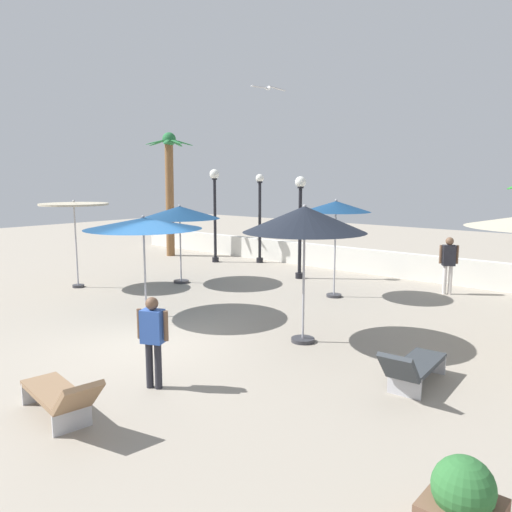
{
  "coord_description": "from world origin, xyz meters",
  "views": [
    {
      "loc": [
        8.67,
        -6.71,
        3.46
      ],
      "look_at": [
        0.0,
        3.45,
        1.4
      ],
      "focal_mm": 35.28,
      "sensor_mm": 36.0,
      "label": 1
    }
  ],
  "objects_px": {
    "lounge_chair_0": "(61,395)",
    "patio_umbrella_2": "(143,224)",
    "patio_umbrella_1": "(336,208)",
    "lamp_post_1": "(215,202)",
    "palm_tree_0": "(170,181)",
    "lamp_post_2": "(300,214)",
    "patio_umbrella_3": "(305,220)",
    "planter": "(462,503)",
    "guest_1": "(153,334)",
    "patio_umbrella_4": "(74,208)",
    "patio_umbrella_0": "(180,213)",
    "seagull_1": "(268,88)",
    "lounge_chair_1": "(413,366)",
    "lamp_post_0": "(260,212)",
    "guest_0": "(449,260)"
  },
  "relations": [
    {
      "from": "lamp_post_1",
      "to": "lamp_post_2",
      "type": "height_order",
      "value": "lamp_post_1"
    },
    {
      "from": "patio_umbrella_0",
      "to": "lounge_chair_1",
      "type": "distance_m",
      "value": 10.21
    },
    {
      "from": "patio_umbrella_1",
      "to": "lounge_chair_1",
      "type": "relative_size",
      "value": 1.5
    },
    {
      "from": "patio_umbrella_2",
      "to": "seagull_1",
      "type": "bearing_deg",
      "value": 104.5
    },
    {
      "from": "lamp_post_1",
      "to": "guest_1",
      "type": "height_order",
      "value": "lamp_post_1"
    },
    {
      "from": "patio_umbrella_2",
      "to": "planter",
      "type": "relative_size",
      "value": 3.42
    },
    {
      "from": "seagull_1",
      "to": "planter",
      "type": "height_order",
      "value": "seagull_1"
    },
    {
      "from": "patio_umbrella_0",
      "to": "guest_0",
      "type": "bearing_deg",
      "value": 28.93
    },
    {
      "from": "lounge_chair_1",
      "to": "patio_umbrella_3",
      "type": "bearing_deg",
      "value": 164.0
    },
    {
      "from": "patio_umbrella_0",
      "to": "patio_umbrella_1",
      "type": "relative_size",
      "value": 0.92
    },
    {
      "from": "patio_umbrella_3",
      "to": "palm_tree_0",
      "type": "xyz_separation_m",
      "value": [
        -11.6,
        6.13,
        0.72
      ]
    },
    {
      "from": "palm_tree_0",
      "to": "guest_0",
      "type": "xyz_separation_m",
      "value": [
        12.32,
        0.39,
        -2.28
      ]
    },
    {
      "from": "palm_tree_0",
      "to": "lounge_chair_0",
      "type": "distance_m",
      "value": 16.06
    },
    {
      "from": "lamp_post_1",
      "to": "patio_umbrella_3",
      "type": "bearing_deg",
      "value": -35.0
    },
    {
      "from": "patio_umbrella_1",
      "to": "lamp_post_1",
      "type": "height_order",
      "value": "lamp_post_1"
    },
    {
      "from": "patio_umbrella_0",
      "to": "lounge_chair_1",
      "type": "bearing_deg",
      "value": -18.77
    },
    {
      "from": "lamp_post_0",
      "to": "patio_umbrella_2",
      "type": "bearing_deg",
      "value": -69.18
    },
    {
      "from": "lounge_chair_0",
      "to": "lamp_post_0",
      "type": "bearing_deg",
      "value": 118.42
    },
    {
      "from": "patio_umbrella_2",
      "to": "planter",
      "type": "bearing_deg",
      "value": -18.8
    },
    {
      "from": "planter",
      "to": "patio_umbrella_1",
      "type": "bearing_deg",
      "value": 128.6
    },
    {
      "from": "patio_umbrella_2",
      "to": "guest_1",
      "type": "height_order",
      "value": "patio_umbrella_2"
    },
    {
      "from": "guest_1",
      "to": "lamp_post_2",
      "type": "bearing_deg",
      "value": 111.43
    },
    {
      "from": "patio_umbrella_0",
      "to": "palm_tree_0",
      "type": "distance_m",
      "value": 6.23
    },
    {
      "from": "lamp_post_1",
      "to": "patio_umbrella_4",
      "type": "bearing_deg",
      "value": -88.63
    },
    {
      "from": "patio_umbrella_2",
      "to": "guest_0",
      "type": "relative_size",
      "value": 1.68
    },
    {
      "from": "patio_umbrella_2",
      "to": "lamp_post_1",
      "type": "relative_size",
      "value": 0.76
    },
    {
      "from": "patio_umbrella_2",
      "to": "guest_1",
      "type": "relative_size",
      "value": 1.87
    },
    {
      "from": "patio_umbrella_2",
      "to": "palm_tree_0",
      "type": "relative_size",
      "value": 0.53
    },
    {
      "from": "patio_umbrella_2",
      "to": "palm_tree_0",
      "type": "height_order",
      "value": "palm_tree_0"
    },
    {
      "from": "palm_tree_0",
      "to": "lounge_chair_0",
      "type": "height_order",
      "value": "palm_tree_0"
    },
    {
      "from": "lounge_chair_0",
      "to": "patio_umbrella_2",
      "type": "bearing_deg",
      "value": 130.38
    },
    {
      "from": "patio_umbrella_2",
      "to": "seagull_1",
      "type": "relative_size",
      "value": 2.21
    },
    {
      "from": "patio_umbrella_3",
      "to": "lamp_post_0",
      "type": "relative_size",
      "value": 0.81
    },
    {
      "from": "palm_tree_0",
      "to": "lamp_post_2",
      "type": "height_order",
      "value": "palm_tree_0"
    },
    {
      "from": "patio_umbrella_1",
      "to": "lounge_chair_0",
      "type": "relative_size",
      "value": 1.48
    },
    {
      "from": "patio_umbrella_0",
      "to": "lounge_chair_0",
      "type": "distance_m",
      "value": 9.95
    },
    {
      "from": "seagull_1",
      "to": "patio_umbrella_0",
      "type": "bearing_deg",
      "value": -99.27
    },
    {
      "from": "patio_umbrella_1",
      "to": "planter",
      "type": "bearing_deg",
      "value": -51.4
    },
    {
      "from": "patio_umbrella_3",
      "to": "planter",
      "type": "height_order",
      "value": "patio_umbrella_3"
    },
    {
      "from": "lamp_post_1",
      "to": "lounge_chair_0",
      "type": "bearing_deg",
      "value": -54.03
    },
    {
      "from": "patio_umbrella_3",
      "to": "planter",
      "type": "relative_size",
      "value": 3.46
    },
    {
      "from": "seagull_1",
      "to": "patio_umbrella_1",
      "type": "bearing_deg",
      "value": -27.37
    },
    {
      "from": "patio_umbrella_2",
      "to": "lamp_post_1",
      "type": "xyz_separation_m",
      "value": [
        -4.62,
        7.1,
        0.15
      ]
    },
    {
      "from": "palm_tree_0",
      "to": "lamp_post_2",
      "type": "bearing_deg",
      "value": -3.97
    },
    {
      "from": "patio_umbrella_3",
      "to": "lamp_post_2",
      "type": "height_order",
      "value": "lamp_post_2"
    },
    {
      "from": "palm_tree_0",
      "to": "lounge_chair_0",
      "type": "bearing_deg",
      "value": -45.74
    },
    {
      "from": "lounge_chair_1",
      "to": "planter",
      "type": "bearing_deg",
      "value": -59.63
    },
    {
      "from": "patio_umbrella_0",
      "to": "lamp_post_1",
      "type": "bearing_deg",
      "value": 119.62
    },
    {
      "from": "patio_umbrella_1",
      "to": "planter",
      "type": "height_order",
      "value": "patio_umbrella_1"
    },
    {
      "from": "lamp_post_0",
      "to": "planter",
      "type": "bearing_deg",
      "value": -43.15
    }
  ]
}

